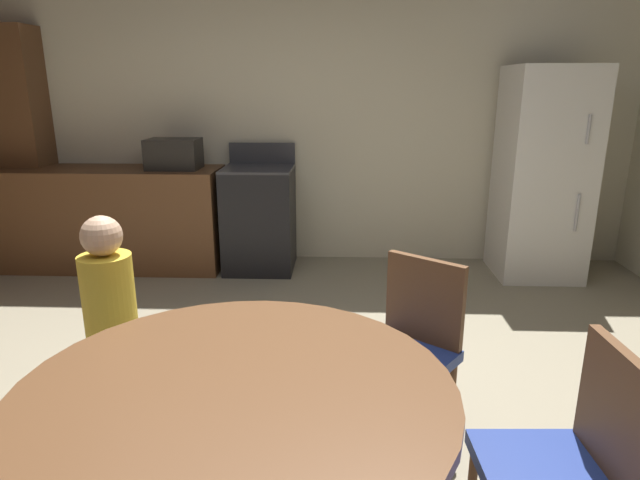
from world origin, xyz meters
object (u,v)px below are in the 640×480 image
Objects in this scene: chair_east at (571,462)px; microwave at (174,154)px; chair_northeast at (410,343)px; refrigerator at (542,174)px; dining_table at (237,432)px; oven_range at (260,218)px; person_child at (113,330)px.

microwave is at bearing -58.28° from chair_east.
microwave is at bearing -106.69° from chair_northeast.
chair_east is (0.40, -0.76, 0.00)m from chair_northeast.
refrigerator is at bearing -172.72° from chair_northeast.
dining_table is (1.15, -3.24, -0.42)m from microwave.
oven_range is 1.01× the size of person_child.
person_child is (-0.69, 0.73, -0.03)m from dining_table.
chair_east is at bearing 24.63° from person_child.
dining_table is 1.19× the size of person_child.
refrigerator reaches higher than chair_east.
person_child is at bearing 133.41° from dining_table.
dining_table is (-1.99, -3.19, -0.27)m from refrigerator.
chair_northeast is 1.31m from person_child.
dining_table is 1.49× the size of chair_east.
refrigerator is 3.77m from dining_table.
chair_northeast is at bearing 52.64° from dining_table.
microwave is 2.59m from person_child.
microwave is 3.05m from chair_northeast.
refrigerator is 1.61× the size of person_child.
oven_range is 1.26× the size of chair_east.
chair_northeast is at bearing -66.95° from oven_range.
oven_range reaches higher than chair_east.
dining_table is at bearing -70.44° from microwave.
refrigerator reaches higher than microwave.
refrigerator is 2.02× the size of chair_northeast.
person_child is at bearing -96.01° from oven_range.
chair_east is (2.16, -3.20, -0.53)m from microwave.
microwave is at bearing 179.09° from refrigerator.
dining_table is at bearing 0.00° from person_child.
chair_east is at bearing -107.35° from refrigerator.
microwave is at bearing 109.56° from dining_table.
oven_range is 2.50× the size of microwave.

